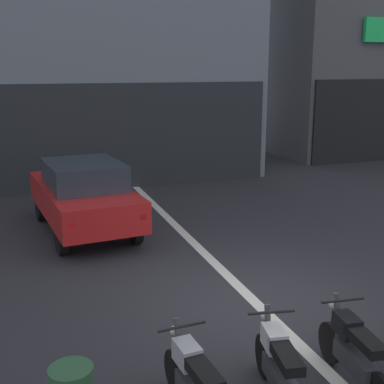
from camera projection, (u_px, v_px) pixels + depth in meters
ground_plane at (256, 303)px, 8.21m from camera, size 120.00×120.00×0.00m
lane_centre_line at (157, 208)px, 13.71m from camera, size 0.20×18.00×0.01m
car_red_crossing_near at (84, 194)px, 11.54m from camera, size 2.17×4.26×1.64m
motorcycle_silver_row_leftmost at (194, 384)px, 5.37m from camera, size 0.55×1.67×0.98m
motorcycle_white_row_left_mid at (279, 367)px, 5.66m from camera, size 0.55×1.66×0.98m
motorcycle_black_row_centre at (354, 352)px, 5.97m from camera, size 0.55×1.67×0.98m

